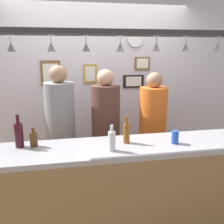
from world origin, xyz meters
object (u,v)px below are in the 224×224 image
at_px(bottle_beer_amber_tall, 127,133).
at_px(picture_frame_lower_pair, 134,81).
at_px(person_middle_brown_shirt, 106,125).
at_px(person_right_orange_shirt, 153,125).
at_px(picture_frame_crest, 90,74).
at_px(picture_frame_caricature, 51,73).
at_px(person_left_grey_shirt, 60,125).
at_px(drink_can, 175,137).
at_px(bottle_soda_clear, 112,141).
at_px(picture_frame_upper_small, 142,63).
at_px(wall_clock, 135,39).
at_px(bottle_beer_brown_stubby, 34,139).
at_px(bottle_wine_dark_red, 19,134).

height_order(bottle_beer_amber_tall, picture_frame_lower_pair, picture_frame_lower_pair).
height_order(person_middle_brown_shirt, person_right_orange_shirt, person_middle_brown_shirt).
relative_size(person_middle_brown_shirt, picture_frame_lower_pair, 5.60).
xyz_separation_m(picture_frame_crest, picture_frame_caricature, (-0.53, 0.00, 0.01)).
height_order(person_left_grey_shirt, bottle_beer_amber_tall, person_left_grey_shirt).
distance_m(drink_can, picture_frame_lower_pair, 1.49).
bearing_deg(person_left_grey_shirt, bottle_soda_clear, -63.53).
xyz_separation_m(person_middle_brown_shirt, person_right_orange_shirt, (0.60, 0.00, -0.03)).
xyz_separation_m(picture_frame_upper_small, wall_clock, (-0.11, -0.01, 0.33)).
bearing_deg(person_middle_brown_shirt, person_right_orange_shirt, 0.00).
relative_size(bottle_soda_clear, picture_frame_crest, 0.88).
relative_size(person_middle_brown_shirt, bottle_beer_amber_tall, 6.46).
height_order(bottle_beer_amber_tall, picture_frame_upper_small, picture_frame_upper_small).
relative_size(bottle_beer_brown_stubby, wall_clock, 0.82).
bearing_deg(bottle_wine_dark_red, drink_can, -7.26).
bearing_deg(bottle_soda_clear, person_left_grey_shirt, 116.47).
height_order(person_right_orange_shirt, bottle_beer_amber_tall, person_right_orange_shirt).
xyz_separation_m(person_right_orange_shirt, bottle_wine_dark_red, (-1.48, -0.64, 0.18)).
height_order(drink_can, picture_frame_lower_pair, picture_frame_lower_pair).
bearing_deg(picture_frame_upper_small, wall_clock, -176.83).
relative_size(person_left_grey_shirt, person_right_orange_shirt, 1.06).
bearing_deg(bottle_beer_brown_stubby, bottle_beer_amber_tall, -4.64).
height_order(bottle_wine_dark_red, picture_frame_upper_small, picture_frame_upper_small).
relative_size(picture_frame_upper_small, picture_frame_crest, 0.85).
xyz_separation_m(person_right_orange_shirt, picture_frame_caricature, (-1.24, 0.63, 0.60)).
distance_m(bottle_soda_clear, picture_frame_caricature, 1.67).
height_order(picture_frame_lower_pair, wall_clock, wall_clock).
bearing_deg(picture_frame_upper_small, picture_frame_crest, 180.00).
height_order(person_left_grey_shirt, picture_frame_caricature, picture_frame_caricature).
bearing_deg(person_left_grey_shirt, person_middle_brown_shirt, 0.00).
bearing_deg(wall_clock, picture_frame_crest, 179.44).
xyz_separation_m(person_right_orange_shirt, bottle_soda_clear, (-0.69, -0.88, 0.15)).
bearing_deg(picture_frame_lower_pair, bottle_wine_dark_red, -137.76).
height_order(bottle_wine_dark_red, wall_clock, wall_clock).
height_order(person_middle_brown_shirt, wall_clock, wall_clock).
xyz_separation_m(drink_can, picture_frame_upper_small, (0.12, 1.45, 0.60)).
height_order(person_right_orange_shirt, picture_frame_crest, picture_frame_crest).
distance_m(bottle_beer_brown_stubby, picture_frame_lower_pair, 1.84).
xyz_separation_m(bottle_beer_brown_stubby, picture_frame_lower_pair, (1.28, 1.28, 0.34)).
distance_m(person_middle_brown_shirt, picture_frame_lower_pair, 0.93).
height_order(drink_can, picture_frame_upper_small, picture_frame_upper_small).
bearing_deg(picture_frame_lower_pair, picture_frame_upper_small, 0.00).
bearing_deg(bottle_soda_clear, bottle_wine_dark_red, 163.15).
relative_size(person_right_orange_shirt, bottle_soda_clear, 7.11).
relative_size(person_left_grey_shirt, picture_frame_crest, 6.66).
height_order(bottle_beer_amber_tall, picture_frame_caricature, picture_frame_caricature).
xyz_separation_m(bottle_beer_brown_stubby, wall_clock, (1.29, 1.27, 0.93)).
relative_size(person_middle_brown_shirt, drink_can, 13.78).
xyz_separation_m(picture_frame_upper_small, picture_frame_lower_pair, (-0.13, 0.00, -0.25)).
distance_m(person_middle_brown_shirt, wall_clock, 1.31).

